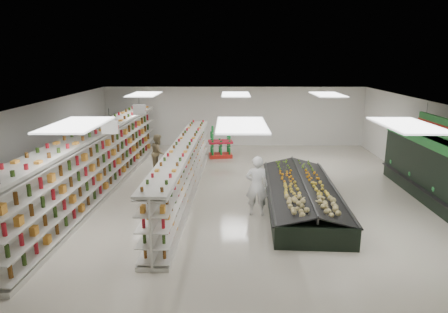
{
  "coord_description": "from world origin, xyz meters",
  "views": [
    {
      "loc": [
        -0.31,
        -13.52,
        4.76
      ],
      "look_at": [
        -0.48,
        0.84,
        1.16
      ],
      "focal_mm": 32.0,
      "sensor_mm": 36.0,
      "label": 1
    }
  ],
  "objects_px": {
    "shopper_background": "(158,152)",
    "shopper_main": "(257,186)",
    "soda_endcap": "(220,143)",
    "produce_island": "(301,194)",
    "gondola_left": "(99,164)",
    "gondola_center": "(184,172)"
  },
  "relations": [
    {
      "from": "gondola_left",
      "to": "gondola_center",
      "type": "xyz_separation_m",
      "value": [
        3.06,
        -0.32,
        -0.22
      ]
    },
    {
      "from": "gondola_left",
      "to": "produce_island",
      "type": "distance_m",
      "value": 7.17
    },
    {
      "from": "gondola_center",
      "to": "soda_endcap",
      "type": "relative_size",
      "value": 7.23
    },
    {
      "from": "gondola_center",
      "to": "soda_endcap",
      "type": "distance_m",
      "value": 5.61
    },
    {
      "from": "gondola_left",
      "to": "shopper_main",
      "type": "xyz_separation_m",
      "value": [
        5.49,
        -2.09,
        -0.12
      ]
    },
    {
      "from": "soda_endcap",
      "to": "produce_island",
      "type": "bearing_deg",
      "value": -67.08
    },
    {
      "from": "produce_island",
      "to": "shopper_main",
      "type": "xyz_separation_m",
      "value": [
        -1.51,
        -0.7,
        0.51
      ]
    },
    {
      "from": "gondola_left",
      "to": "soda_endcap",
      "type": "height_order",
      "value": "gondola_left"
    },
    {
      "from": "soda_endcap",
      "to": "shopper_background",
      "type": "xyz_separation_m",
      "value": [
        -2.6,
        -2.32,
        0.09
      ]
    },
    {
      "from": "gondola_left",
      "to": "shopper_background",
      "type": "height_order",
      "value": "gondola_left"
    },
    {
      "from": "gondola_left",
      "to": "produce_island",
      "type": "relative_size",
      "value": 2.09
    },
    {
      "from": "gondola_left",
      "to": "shopper_main",
      "type": "height_order",
      "value": "gondola_left"
    },
    {
      "from": "gondola_left",
      "to": "shopper_background",
      "type": "relative_size",
      "value": 8.39
    },
    {
      "from": "gondola_center",
      "to": "shopper_background",
      "type": "relative_size",
      "value": 6.65
    },
    {
      "from": "soda_endcap",
      "to": "shopper_background",
      "type": "distance_m",
      "value": 3.49
    },
    {
      "from": "shopper_background",
      "to": "shopper_main",
      "type": "bearing_deg",
      "value": -142.29
    },
    {
      "from": "produce_island",
      "to": "shopper_background",
      "type": "relative_size",
      "value": 4.01
    },
    {
      "from": "gondola_center",
      "to": "shopper_background",
      "type": "height_order",
      "value": "gondola_center"
    },
    {
      "from": "soda_endcap",
      "to": "shopper_background",
      "type": "height_order",
      "value": "shopper_background"
    },
    {
      "from": "soda_endcap",
      "to": "shopper_main",
      "type": "bearing_deg",
      "value": -80.18
    },
    {
      "from": "produce_island",
      "to": "soda_endcap",
      "type": "xyz_separation_m",
      "value": [
        -2.77,
        6.55,
        0.28
      ]
    },
    {
      "from": "gondola_left",
      "to": "shopper_main",
      "type": "distance_m",
      "value": 5.87
    }
  ]
}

